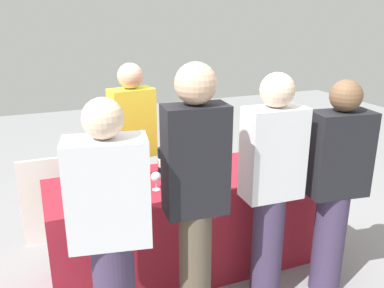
{
  "coord_description": "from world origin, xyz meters",
  "views": [
    {
      "loc": [
        -1.06,
        -2.63,
        1.96
      ],
      "look_at": [
        0.0,
        0.0,
        1.04
      ],
      "focal_mm": 37.9,
      "sensor_mm": 36.0,
      "label": 1
    }
  ],
  "objects": [
    {
      "name": "wine_glass_4",
      "position": [
        0.62,
        -0.17,
        0.89
      ],
      "size": [
        0.07,
        0.07,
        0.14
      ],
      "color": "silver",
      "rests_on": "tasting_table"
    },
    {
      "name": "guest_3",
      "position": [
        0.81,
        -0.63,
        0.84
      ],
      "size": [
        0.43,
        0.27,
        1.56
      ],
      "rotation": [
        0.0,
        0.0,
        -0.14
      ],
      "color": "#3F3351",
      "rests_on": "ground_plane"
    },
    {
      "name": "wine_bottle_0",
      "position": [
        -0.33,
        0.11,
        0.9
      ],
      "size": [
        0.07,
        0.07,
        0.31
      ],
      "color": "black",
      "rests_on": "tasting_table"
    },
    {
      "name": "tasting_table",
      "position": [
        0.0,
        0.0,
        0.39
      ],
      "size": [
        2.15,
        0.68,
        0.79
      ],
      "primitive_type": "cube",
      "color": "maroon",
      "rests_on": "ground_plane"
    },
    {
      "name": "ground_plane",
      "position": [
        0.0,
        0.0,
        0.0
      ],
      "size": [
        12.0,
        12.0,
        0.0
      ],
      "primitive_type": "plane",
      "color": "gray"
    },
    {
      "name": "wine_glass_1",
      "position": [
        -0.46,
        -0.09,
        0.89
      ],
      "size": [
        0.07,
        0.07,
        0.14
      ],
      "color": "silver",
      "rests_on": "tasting_table"
    },
    {
      "name": "guest_0",
      "position": [
        -0.75,
        -0.67,
        0.84
      ],
      "size": [
        0.46,
        0.31,
        1.57
      ],
      "rotation": [
        0.0,
        0.0,
        -0.18
      ],
      "color": "#3F3351",
      "rests_on": "ground_plane"
    },
    {
      "name": "wine_glass_3",
      "position": [
        -0.06,
        -0.17,
        0.89
      ],
      "size": [
        0.07,
        0.07,
        0.15
      ],
      "color": "silver",
      "rests_on": "tasting_table"
    },
    {
      "name": "menu_board",
      "position": [
        -1.0,
        0.81,
        0.39
      ],
      "size": [
        0.51,
        0.03,
        0.79
      ],
      "primitive_type": "cube",
      "rotation": [
        0.0,
        0.0,
        -0.01
      ],
      "color": "white",
      "rests_on": "ground_plane"
    },
    {
      "name": "wine_bottle_2",
      "position": [
        0.16,
        0.12,
        0.91
      ],
      "size": [
        0.08,
        0.08,
        0.34
      ],
      "color": "black",
      "rests_on": "tasting_table"
    },
    {
      "name": "guest_1",
      "position": [
        -0.24,
        -0.65,
        0.96
      ],
      "size": [
        0.38,
        0.23,
        1.72
      ],
      "rotation": [
        0.0,
        0.0,
        -0.08
      ],
      "color": "brown",
      "rests_on": "ground_plane"
    },
    {
      "name": "ice_bucket",
      "position": [
        0.63,
        0.12,
        0.88
      ],
      "size": [
        0.18,
        0.18,
        0.17
      ],
      "primitive_type": "cylinder",
      "color": "silver",
      "rests_on": "tasting_table"
    },
    {
      "name": "server_pouring",
      "position": [
        -0.29,
        0.62,
        0.86
      ],
      "size": [
        0.39,
        0.25,
        1.58
      ],
      "rotation": [
        0.0,
        0.0,
        3.27
      ],
      "color": "black",
      "rests_on": "ground_plane"
    },
    {
      "name": "wine_bottle_1",
      "position": [
        -0.19,
        0.13,
        0.89
      ],
      "size": [
        0.08,
        0.08,
        0.29
      ],
      "color": "black",
      "rests_on": "tasting_table"
    },
    {
      "name": "wine_glass_2",
      "position": [
        -0.33,
        -0.15,
        0.88
      ],
      "size": [
        0.07,
        0.07,
        0.13
      ],
      "color": "silver",
      "rests_on": "tasting_table"
    },
    {
      "name": "wine_glass_0",
      "position": [
        -0.72,
        -0.1,
        0.89
      ],
      "size": [
        0.06,
        0.06,
        0.14
      ],
      "color": "silver",
      "rests_on": "tasting_table"
    },
    {
      "name": "guest_2",
      "position": [
        0.34,
        -0.56,
        0.88
      ],
      "size": [
        0.39,
        0.23,
        1.62
      ],
      "rotation": [
        0.0,
        0.0,
        -0.04
      ],
      "color": "#3F3351",
      "rests_on": "ground_plane"
    },
    {
      "name": "wine_bottle_3",
      "position": [
        0.86,
        0.11,
        0.91
      ],
      "size": [
        0.07,
        0.07,
        0.33
      ],
      "color": "black",
      "rests_on": "tasting_table"
    }
  ]
}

